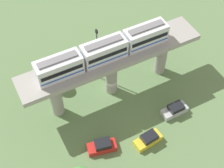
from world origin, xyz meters
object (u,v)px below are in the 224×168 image
object	(u,v)px
parked_car_red	(102,146)
parked_car_silver	(175,110)
train	(104,51)
parked_car_yellow	(148,139)
tree_near_viaduct	(49,70)
signal_post	(98,53)

from	to	relation	value
parked_car_red	parked_car_silver	bearing A→B (deg)	105.01
parked_car_silver	parked_car_red	distance (m)	12.96
train	parked_car_red	xyz separation A→B (m)	(9.12, -5.06, -9.01)
parked_car_silver	parked_car_yellow	size ratio (longest dim) A/B	0.97
tree_near_viaduct	parked_car_yellow	bearing A→B (deg)	27.15
parked_car_yellow	parked_car_red	size ratio (longest dim) A/B	0.97
parked_car_silver	parked_car_yellow	xyz separation A→B (m)	(2.61, -6.43, 0.00)
parked_car_silver	tree_near_viaduct	size ratio (longest dim) A/B	0.86
train	parked_car_yellow	world-z (taller)	train
parked_car_yellow	tree_near_viaduct	world-z (taller)	tree_near_viaduct
parked_car_yellow	signal_post	distance (m)	15.57
parked_car_silver	signal_post	size ratio (longest dim) A/B	0.39
train	parked_car_silver	distance (m)	14.77
train	parked_car_yellow	distance (m)	14.49
parked_car_silver	tree_near_viaduct	world-z (taller)	tree_near_viaduct
parked_car_red	tree_near_viaduct	world-z (taller)	tree_near_viaduct
parked_car_silver	parked_car_yellow	world-z (taller)	same
parked_car_silver	signal_post	distance (m)	15.06
parked_car_yellow	signal_post	world-z (taller)	signal_post
parked_car_silver	tree_near_viaduct	distance (m)	21.03
parked_car_red	signal_post	distance (m)	14.64
train	parked_car_silver	xyz separation A→B (m)	(8.64, 7.89, -9.01)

